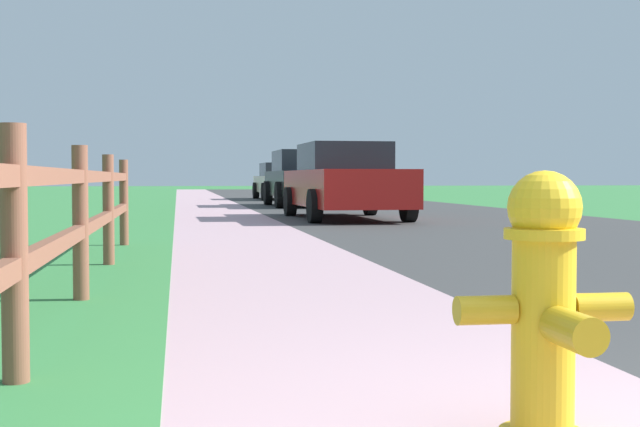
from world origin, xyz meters
TOP-DOWN VIEW (x-y plane):
  - ground_plane at (0.00, 25.00)m, footprint 120.00×120.00m
  - road_asphalt at (3.50, 27.00)m, footprint 7.00×66.00m
  - curb_concrete at (-3.00, 27.00)m, footprint 6.00×66.00m
  - grass_verge at (-4.50, 27.00)m, footprint 5.00×66.00m
  - fire_hydrant at (-0.76, 0.82)m, footprint 0.59×0.47m
  - rail_fence at (-2.60, 4.36)m, footprint 0.11×9.93m
  - parked_suv_red at (1.48, 15.73)m, footprint 2.13×4.98m
  - parked_car_black at (1.82, 23.56)m, footprint 2.21×4.61m
  - parked_car_beige at (2.14, 31.57)m, footprint 2.14×4.88m

SIDE VIEW (x-z plane):
  - ground_plane at x=0.00m, z-range 0.00..0.00m
  - road_asphalt at x=3.50m, z-range 0.00..0.01m
  - curb_concrete at x=-3.00m, z-range 0.00..0.01m
  - grass_verge at x=-4.50m, z-range 0.00..0.01m
  - fire_hydrant at x=-0.76m, z-range 0.02..0.90m
  - rail_fence at x=-2.60m, z-range 0.09..1.17m
  - parked_car_beige at x=2.14m, z-range 0.00..1.42m
  - parked_suv_red at x=1.48m, z-range -0.01..1.56m
  - parked_car_black at x=1.82m, z-range 0.01..1.67m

